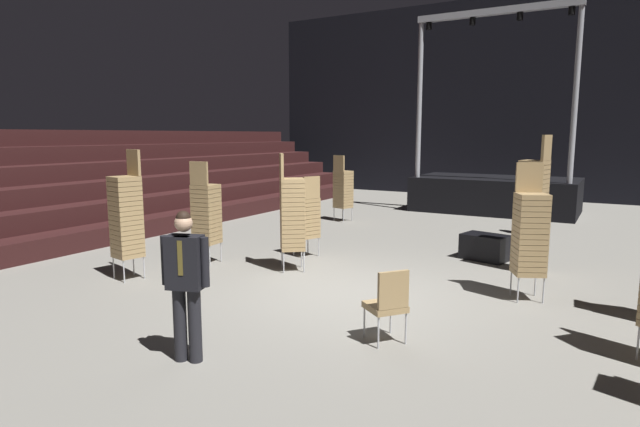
{
  "coord_description": "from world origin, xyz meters",
  "views": [
    {
      "loc": [
        3.67,
        -7.31,
        2.56
      ],
      "look_at": [
        -0.19,
        -0.68,
        1.4
      ],
      "focal_mm": 29.29,
      "sensor_mm": 36.0,
      "label": 1
    }
  ],
  "objects": [
    {
      "name": "ground_plane",
      "position": [
        0.0,
        0.0,
        -0.05
      ],
      "size": [
        22.0,
        30.0,
        0.1
      ],
      "primitive_type": "cube",
      "color": "gray"
    },
    {
      "name": "arena_end_wall",
      "position": [
        0.0,
        15.0,
        4.0
      ],
      "size": [
        22.0,
        0.3,
        8.0
      ],
      "primitive_type": "cube",
      "color": "black",
      "rests_on": "ground_plane"
    },
    {
      "name": "bleacher_bank_left",
      "position": [
        -8.75,
        1.0,
        1.35
      ],
      "size": [
        4.5,
        24.0,
        2.7
      ],
      "rotation": [
        0.0,
        0.0,
        1.57
      ],
      "color": "black",
      "rests_on": "ground_plane"
    },
    {
      "name": "stage_riser",
      "position": [
        0.0,
        10.67,
        0.69
      ],
      "size": [
        5.15,
        2.86,
        6.33
      ],
      "color": "black",
      "rests_on": "ground_plane"
    },
    {
      "name": "man_with_tie",
      "position": [
        -0.47,
        -3.19,
        0.98
      ],
      "size": [
        0.57,
        0.35,
        1.74
      ],
      "rotation": [
        0.0,
        0.0,
        3.48
      ],
      "color": "black",
      "rests_on": "ground_plane"
    },
    {
      "name": "chair_stack_front_left",
      "position": [
        -3.86,
        -1.17,
        1.15
      ],
      "size": [
        0.52,
        0.52,
        2.31
      ],
      "rotation": [
        0.0,
        0.0,
        2.92
      ],
      "color": "#B2B5BA",
      "rests_on": "ground_plane"
    },
    {
      "name": "chair_stack_front_right",
      "position": [
        -3.45,
        0.41,
        1.03
      ],
      "size": [
        0.48,
        0.48,
        2.05
      ],
      "rotation": [
        0.0,
        0.0,
        0.1
      ],
      "color": "#B2B5BA",
      "rests_on": "ground_plane"
    },
    {
      "name": "chair_stack_mid_left",
      "position": [
        -2.05,
        1.94,
        0.86
      ],
      "size": [
        0.57,
        0.57,
        1.71
      ],
      "rotation": [
        0.0,
        0.0,
        1.19
      ],
      "color": "#B2B5BA",
      "rests_on": "ground_plane"
    },
    {
      "name": "chair_stack_mid_centre",
      "position": [
        2.49,
        1.16,
        1.07
      ],
      "size": [
        0.59,
        0.59,
        2.14
      ],
      "rotation": [
        0.0,
        0.0,
        3.59
      ],
      "color": "#B2B5BA",
      "rests_on": "ground_plane"
    },
    {
      "name": "chair_stack_rear_left",
      "position": [
        -3.5,
        6.37,
        0.98
      ],
      "size": [
        0.54,
        0.54,
        1.96
      ],
      "rotation": [
        0.0,
        0.0,
        6.03
      ],
      "color": "#B2B5BA",
      "rests_on": "ground_plane"
    },
    {
      "name": "chair_stack_rear_centre",
      "position": [
        -1.66,
        0.79,
        1.11
      ],
      "size": [
        0.62,
        0.62,
        2.22
      ],
      "rotation": [
        0.0,
        0.0,
        5.39
      ],
      "color": "#B2B5BA",
      "rests_on": "ground_plane"
    },
    {
      "name": "chair_stack_aisle_left",
      "position": [
        2.25,
        2.97,
        1.28
      ],
      "size": [
        0.52,
        0.52,
        2.56
      ],
      "rotation": [
        0.0,
        0.0,
        1.37
      ],
      "color": "#B2B5BA",
      "rests_on": "ground_plane"
    },
    {
      "name": "crew_worker_near_stage",
      "position": [
        1.83,
        6.84,
        0.94
      ],
      "size": [
        0.5,
        0.43,
        1.68
      ],
      "rotation": [
        0.0,
        0.0,
        5.6
      ],
      "color": "black",
      "rests_on": "ground_plane"
    },
    {
      "name": "equipment_road_case",
      "position": [
        1.32,
        3.53,
        0.26
      ],
      "size": [
        1.01,
        0.79,
        0.52
      ],
      "primitive_type": "cube",
      "rotation": [
        0.0,
        0.0,
        -0.23
      ],
      "color": "black",
      "rests_on": "ground_plane"
    },
    {
      "name": "loose_chair_near_man",
      "position": [
        1.29,
        -1.56,
        0.53
      ],
      "size": [
        0.62,
        0.62,
        0.95
      ],
      "rotation": [
        0.0,
        0.0,
        0.9
      ],
      "color": "#B2B5BA",
      "rests_on": "ground_plane"
    }
  ]
}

